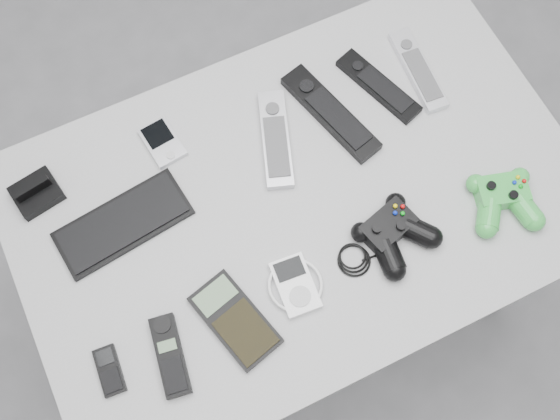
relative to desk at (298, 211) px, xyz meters
name	(u,v)px	position (x,y,z in m)	size (l,w,h in m)	color
floor	(303,268)	(0.06, 0.05, -0.67)	(3.50, 3.50, 0.00)	slate
desk	(298,211)	(0.00, 0.00, 0.00)	(1.10, 0.70, 0.73)	#97979A
pda_keyboard	(123,223)	(-0.32, 0.10, 0.07)	(0.25, 0.11, 0.02)	black
dock_bracket	(35,191)	(-0.45, 0.23, 0.09)	(0.09, 0.08, 0.05)	black
pda	(162,142)	(-0.19, 0.22, 0.07)	(0.06, 0.10, 0.02)	#BABAC2
remote_silver_a	(276,139)	(0.01, 0.13, 0.08)	(0.05, 0.21, 0.02)	#BABAC2
remote_black_a	(330,113)	(0.14, 0.14, 0.08)	(0.06, 0.25, 0.02)	black
remote_black_b	(379,86)	(0.26, 0.15, 0.07)	(0.05, 0.20, 0.02)	black
remote_silver_b	(418,70)	(0.35, 0.15, 0.07)	(0.05, 0.20, 0.02)	silver
mobile_phone	(109,371)	(-0.44, -0.15, 0.07)	(0.04, 0.09, 0.01)	black
cordless_handset	(170,356)	(-0.34, -0.17, 0.07)	(0.05, 0.14, 0.02)	black
calculator	(235,320)	(-0.21, -0.16, 0.07)	(0.09, 0.17, 0.02)	black
mp3_player	(295,285)	(-0.08, -0.15, 0.07)	(0.10, 0.11, 0.02)	white
controller_black	(393,232)	(0.13, -0.14, 0.09)	(0.24, 0.15, 0.05)	black
controller_green	(504,198)	(0.35, -0.17, 0.09)	(0.13, 0.14, 0.05)	green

